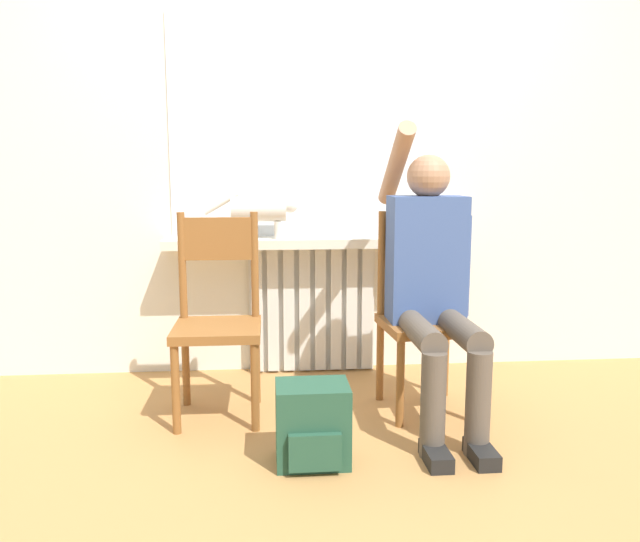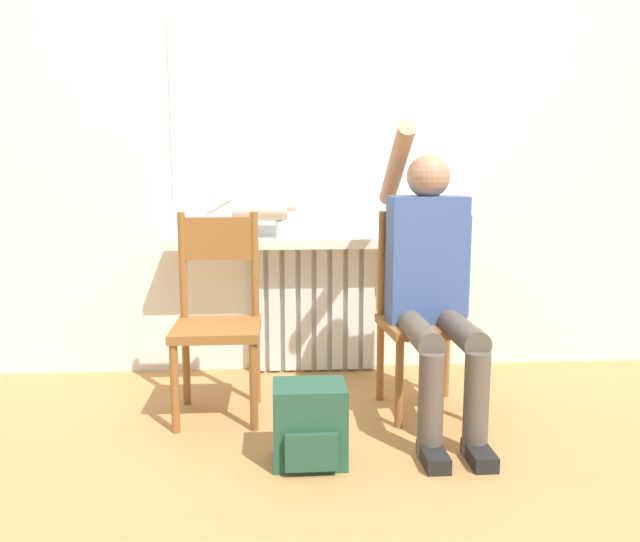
{
  "view_description": "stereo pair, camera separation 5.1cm",
  "coord_description": "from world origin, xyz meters",
  "views": [
    {
      "loc": [
        -0.26,
        -2.23,
        1.11
      ],
      "look_at": [
        0.0,
        0.66,
        0.65
      ],
      "focal_mm": 35.0,
      "sensor_mm": 36.0,
      "label": 1
    },
    {
      "loc": [
        -0.21,
        -2.24,
        1.11
      ],
      "look_at": [
        0.0,
        0.66,
        0.65
      ],
      "focal_mm": 35.0,
      "sensor_mm": 36.0,
      "label": 2
    }
  ],
  "objects": [
    {
      "name": "windowsill",
      "position": [
        0.0,
        1.08,
        0.73
      ],
      "size": [
        1.58,
        0.23,
        0.05
      ],
      "color": "silver",
      "rests_on": "radiator"
    },
    {
      "name": "radiator",
      "position": [
        0.0,
        1.15,
        0.35
      ],
      "size": [
        0.7,
        0.08,
        0.71
      ],
      "color": "silver",
      "rests_on": "ground_plane"
    },
    {
      "name": "chair_right",
      "position": [
        0.47,
        0.55,
        0.46
      ],
      "size": [
        0.42,
        0.42,
        0.93
      ],
      "rotation": [
        0.0,
        0.0,
        0.08
      ],
      "color": "brown",
      "rests_on": "ground_plane"
    },
    {
      "name": "ground_plane",
      "position": [
        0.0,
        0.0,
        0.0
      ],
      "size": [
        12.0,
        12.0,
        0.0
      ],
      "primitive_type": "plane",
      "color": "#B27F47"
    },
    {
      "name": "chair_left",
      "position": [
        -0.47,
        0.55,
        0.46
      ],
      "size": [
        0.39,
        0.39,
        0.93
      ],
      "rotation": [
        0.0,
        0.0,
        -0.01
      ],
      "color": "brown",
      "rests_on": "ground_plane"
    },
    {
      "name": "backpack",
      "position": [
        -0.09,
        0.02,
        0.15
      ],
      "size": [
        0.28,
        0.24,
        0.31
      ],
      "color": "#234C38",
      "rests_on": "ground_plane"
    },
    {
      "name": "window_glass",
      "position": [
        0.0,
        1.2,
        1.34
      ],
      "size": [
        1.51,
        0.01,
        1.17
      ],
      "color": "white",
      "rests_on": "windowsill"
    },
    {
      "name": "cat",
      "position": [
        -0.28,
        1.06,
        0.91
      ],
      "size": [
        0.5,
        0.13,
        0.25
      ],
      "color": "silver",
      "rests_on": "windowsill"
    },
    {
      "name": "person",
      "position": [
        0.48,
        0.42,
        0.65
      ],
      "size": [
        0.36,
        1.04,
        1.33
      ],
      "color": "brown",
      "rests_on": "ground_plane"
    },
    {
      "name": "wall_with_window",
      "position": [
        0.0,
        1.23,
        1.35
      ],
      "size": [
        7.0,
        0.06,
        2.7
      ],
      "color": "white",
      "rests_on": "ground_plane"
    }
  ]
}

